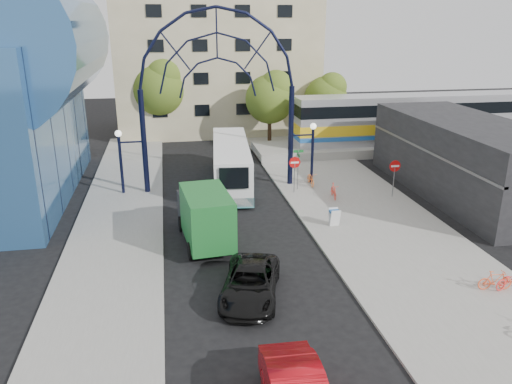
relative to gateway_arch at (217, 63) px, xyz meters
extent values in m
plane|color=black|center=(0.00, -14.00, -8.56)|extent=(120.00, 120.00, 0.00)
cube|color=gray|center=(8.00, -10.00, -8.50)|extent=(8.00, 56.00, 0.12)
cube|color=gray|center=(-6.50, -8.00, -8.50)|extent=(5.00, 50.00, 0.12)
cylinder|color=black|center=(-5.00, 0.00, -5.06)|extent=(0.36, 0.36, 7.00)
cylinder|color=black|center=(5.00, 0.00, -5.06)|extent=(0.36, 0.36, 7.00)
cylinder|color=black|center=(-6.60, 0.00, -6.56)|extent=(0.20, 0.20, 4.00)
cylinder|color=black|center=(6.60, 0.00, -6.56)|extent=(0.20, 0.20, 4.00)
sphere|color=white|center=(-6.60, 0.00, -4.36)|extent=(0.44, 0.44, 0.44)
sphere|color=white|center=(6.60, 0.00, -4.36)|extent=(0.44, 0.44, 0.44)
cylinder|color=slate|center=(4.80, -2.00, -7.34)|extent=(0.06, 0.06, 2.20)
cylinder|color=red|center=(4.80, -2.00, -6.34)|extent=(0.80, 0.04, 0.80)
cube|color=white|center=(4.80, -2.03, -6.34)|extent=(0.55, 0.02, 0.12)
cylinder|color=slate|center=(11.00, -4.00, -7.34)|extent=(0.06, 0.06, 2.20)
cylinder|color=red|center=(11.00, -4.00, -6.34)|extent=(0.76, 0.04, 0.76)
cube|color=white|center=(11.00, -4.03, -6.34)|extent=(0.55, 0.02, 0.12)
cylinder|color=slate|center=(5.20, -1.40, -7.04)|extent=(0.05, 0.05, 2.80)
cube|color=#146626|center=(5.20, -1.40, -5.74)|extent=(0.70, 0.03, 0.18)
cube|color=#146626|center=(5.20, -1.40, -5.99)|extent=(0.03, 0.70, 0.18)
cube|color=white|center=(5.60, -8.20, -7.94)|extent=(0.55, 0.26, 0.99)
cube|color=white|center=(5.60, -7.85, -7.94)|extent=(0.55, 0.26, 0.99)
cube|color=#1E59A5|center=(5.60, -8.02, -7.61)|extent=(0.55, 0.42, 0.14)
cylinder|color=#2D588B|center=(-12.00, 1.00, 1.44)|extent=(9.00, 16.00, 9.00)
cube|color=black|center=(16.00, -4.00, -6.06)|extent=(6.00, 16.00, 5.00)
cube|color=tan|center=(2.00, 21.00, -1.56)|extent=(20.00, 12.00, 14.00)
cube|color=gray|center=(20.00, 8.00, -8.16)|extent=(32.00, 5.00, 0.80)
cube|color=#B7B7BC|center=(20.00, 8.00, -5.66)|extent=(25.00, 3.00, 4.20)
cube|color=gold|center=(20.00, 8.00, -6.26)|extent=(25.10, 3.05, 0.90)
cube|color=black|center=(20.00, 8.00, -4.66)|extent=(25.05, 3.05, 1.00)
cube|color=#1E59A5|center=(20.00, 8.00, -6.96)|extent=(25.10, 3.05, 0.35)
cylinder|color=#382314|center=(6.00, 12.00, -7.30)|extent=(0.36, 0.36, 2.52)
sphere|color=#45641A|center=(6.00, 12.00, -4.22)|extent=(4.48, 4.48, 4.48)
sphere|color=#45641A|center=(6.50, 11.70, -3.10)|extent=(3.08, 3.08, 3.08)
cylinder|color=#382314|center=(-4.00, 16.00, -7.12)|extent=(0.36, 0.36, 2.88)
sphere|color=#45641A|center=(-4.00, 16.00, -3.60)|extent=(5.12, 5.12, 5.12)
sphere|color=#45641A|center=(-3.50, 15.70, -2.32)|extent=(3.52, 3.52, 3.52)
cylinder|color=#382314|center=(12.00, 14.00, -7.39)|extent=(0.36, 0.36, 2.34)
sphere|color=#45641A|center=(12.00, 14.00, -4.53)|extent=(4.16, 4.16, 4.16)
sphere|color=#45641A|center=(12.50, 13.70, -3.49)|extent=(2.86, 2.86, 2.86)
cube|color=white|center=(0.89, 0.88, -6.90)|extent=(3.46, 11.05, 2.74)
cube|color=#52AFB7|center=(0.89, 0.88, -8.04)|extent=(3.49, 11.05, 0.66)
cube|color=black|center=(0.89, 0.88, -6.34)|extent=(3.48, 10.84, 0.85)
cube|color=black|center=(0.36, -4.59, -6.38)|extent=(1.79, 0.31, 1.32)
cube|color=black|center=(1.42, 6.25, -7.04)|extent=(2.27, 0.39, 1.51)
cylinder|color=black|center=(0.05, 4.35, -8.10)|extent=(0.35, 0.93, 0.91)
cylinder|color=black|center=(2.39, 4.12, -8.10)|extent=(0.35, 0.93, 0.91)
cylinder|color=black|center=(-0.67, -3.00, -8.10)|extent=(0.35, 0.93, 0.91)
cylinder|color=black|center=(1.67, -3.23, -8.10)|extent=(0.35, 0.93, 0.91)
cube|color=black|center=(-1.97, -6.69, -7.55)|extent=(2.29, 2.37, 2.00)
cube|color=black|center=(-2.07, -5.60, -7.14)|extent=(1.82, 0.26, 0.91)
cube|color=#1B6829|center=(-1.72, -9.41, -6.82)|extent=(2.57, 4.38, 2.55)
cylinder|color=black|center=(-2.99, -7.06, -8.12)|extent=(0.32, 0.89, 0.87)
cylinder|color=black|center=(-0.90, -6.86, -8.12)|extent=(0.32, 0.89, 0.87)
cylinder|color=black|center=(-2.66, -10.59, -8.12)|extent=(0.32, 0.89, 0.87)
cylinder|color=black|center=(-0.57, -10.40, -8.12)|extent=(0.32, 0.89, 0.87)
imported|color=black|center=(-0.36, -14.66, -7.87)|extent=(3.51, 5.34, 1.36)
imported|color=orange|center=(6.38, -0.60, -7.98)|extent=(0.69, 1.77, 0.92)
imported|color=#FF4633|center=(7.07, -3.55, -7.96)|extent=(0.63, 1.62, 0.95)
imported|color=#FD3632|center=(10.81, -16.13, -8.01)|extent=(1.70, 0.94, 0.85)
imported|color=#FB5F32|center=(10.10, -16.14, -7.99)|extent=(1.54, 0.62, 0.90)
camera|label=1|loc=(-3.46, -33.05, 2.61)|focal=35.00mm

